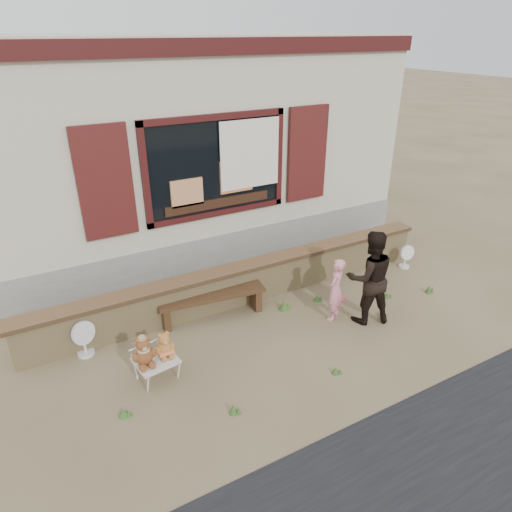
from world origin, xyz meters
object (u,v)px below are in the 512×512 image
child (335,290)px  adult (369,277)px  teddy_bear_right (164,344)px  bench (212,300)px  teddy_bear_left (144,350)px  folding_chair (156,361)px

child → adult: size_ratio=0.68×
teddy_bear_right → adult: adult is taller
bench → child: (1.66, -0.94, 0.20)m
teddy_bear_left → adult: (3.40, -0.24, 0.23)m
teddy_bear_right → teddy_bear_left: bearing=-180.0°
teddy_bear_left → folding_chair: bearing=0.0°
adult → teddy_bear_left: bearing=15.2°
teddy_bear_left → adult: bearing=-12.2°
bench → folding_chair: size_ratio=3.02×
adult → child: bearing=-15.0°
teddy_bear_left → child: bearing=-7.4°
adult → teddy_bear_right: bearing=14.1°
folding_chair → teddy_bear_left: (-0.14, -0.02, 0.24)m
bench → teddy_bear_left: teddy_bear_left is taller
teddy_bear_left → adult: size_ratio=0.28×
child → folding_chair: bearing=-32.5°
folding_chair → adult: size_ratio=0.38×
teddy_bear_right → child: child is taller
teddy_bear_left → child: child is taller
teddy_bear_left → teddy_bear_right: size_ratio=1.16×
child → bench: bearing=-62.5°
teddy_bear_left → teddy_bear_right: bearing=0.0°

